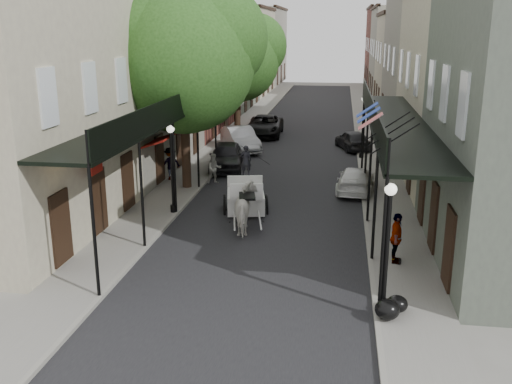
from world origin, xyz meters
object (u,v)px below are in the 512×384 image
(carriage, at_px, (245,183))
(horse, at_px, (247,209))
(car_left_mid, at_px, (240,139))
(tree_far, at_px, (242,55))
(car_left_far, at_px, (264,126))
(pedestrian_walking, at_px, (214,169))
(lamppost_left, at_px, (172,168))
(lamppost_right_near, at_px, (387,249))
(car_right_far, at_px, (353,140))
(pedestrian_sidewalk_right, at_px, (396,238))
(car_left_near, at_px, (226,156))
(lamppost_right_far, at_px, (363,126))
(pedestrian_sidewalk_left, at_px, (170,164))
(tree_near, at_px, (192,54))
(car_right_near, at_px, (356,180))

(carriage, bearing_deg, horse, -90.00)
(car_left_mid, bearing_deg, tree_far, 73.02)
(car_left_mid, bearing_deg, car_left_far, 56.68)
(pedestrian_walking, bearing_deg, lamppost_left, -121.17)
(lamppost_left, height_order, car_left_far, lamppost_left)
(lamppost_right_near, bearing_deg, car_right_far, 91.25)
(lamppost_right_near, relative_size, pedestrian_walking, 2.41)
(pedestrian_sidewalk_right, height_order, car_left_near, pedestrian_sidewalk_right)
(lamppost_right_far, height_order, carriage, lamppost_right_far)
(lamppost_right_far, distance_m, carriage, 12.04)
(tree_far, bearing_deg, lamppost_right_far, -36.51)
(lamppost_right_far, xyz_separation_m, pedestrian_walking, (-7.60, -6.73, -1.28))
(tree_far, distance_m, pedestrian_sidewalk_left, 13.90)
(car_left_mid, bearing_deg, car_right_far, -13.67)
(carriage, relative_size, pedestrian_sidewalk_right, 1.79)
(tree_far, distance_m, carriage, 17.84)
(car_left_mid, bearing_deg, pedestrian_sidewalk_left, -129.78)
(lamppost_left, xyz_separation_m, horse, (3.43, -1.57, -1.13))
(pedestrian_walking, distance_m, car_left_far, 13.78)
(tree_near, xyz_separation_m, car_right_far, (7.80, 10.73, -5.84))
(tree_far, distance_m, car_left_mid, 6.94)
(lamppost_right_near, xyz_separation_m, pedestrian_sidewalk_left, (-9.90, 13.26, -1.09))
(lamppost_right_far, distance_m, car_left_far, 9.91)
(tree_far, relative_size, pedestrian_sidewalk_right, 5.03)
(lamppost_left, relative_size, lamppost_right_far, 1.00)
(pedestrian_sidewalk_right, bearing_deg, tree_far, 28.21)
(pedestrian_sidewalk_right, xyz_separation_m, car_right_far, (-1.14, 19.13, -0.32))
(tree_near, distance_m, pedestrian_walking, 5.86)
(car_left_near, bearing_deg, tree_near, -107.45)
(pedestrian_walking, distance_m, car_right_near, 7.12)
(horse, bearing_deg, car_right_near, -134.96)
(pedestrian_walking, relative_size, car_left_near, 0.35)
(car_left_near, xyz_separation_m, car_right_near, (7.10, -3.59, -0.17))
(lamppost_left, height_order, pedestrian_walking, lamppost_left)
(lamppost_right_near, height_order, car_right_far, lamppost_right_near)
(lamppost_right_near, bearing_deg, pedestrian_sidewalk_right, 80.43)
(lamppost_right_near, bearing_deg, lamppost_left, 135.71)
(tree_near, relative_size, lamppost_right_far, 2.60)
(horse, relative_size, car_left_far, 0.40)
(horse, bearing_deg, pedestrian_sidewalk_left, -64.14)
(lamppost_right_far, distance_m, car_left_near, 8.52)
(pedestrian_walking, xyz_separation_m, car_left_far, (0.73, 13.76, -0.02))
(horse, bearing_deg, lamppost_left, -35.70)
(horse, xyz_separation_m, pedestrian_sidewalk_left, (-5.13, 6.83, 0.04))
(tree_near, bearing_deg, car_left_mid, 86.33)
(pedestrian_walking, height_order, car_left_near, pedestrian_walking)
(car_left_far, bearing_deg, car_left_near, -95.29)
(lamppost_left, bearing_deg, car_right_far, 62.68)
(tree_far, distance_m, lamppost_right_far, 11.05)
(car_right_near, bearing_deg, pedestrian_walking, 1.29)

